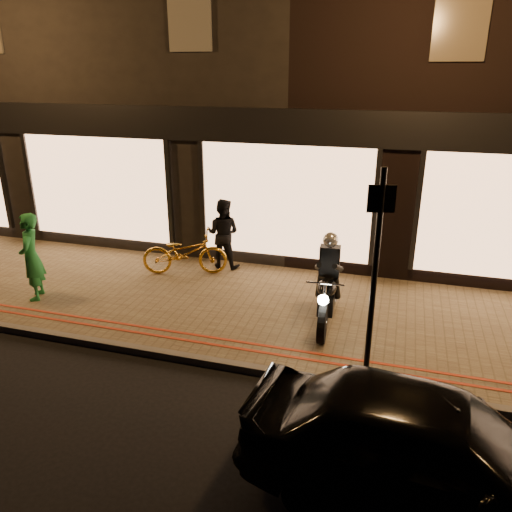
{
  "coord_description": "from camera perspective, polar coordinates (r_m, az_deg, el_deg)",
  "views": [
    {
      "loc": [
        2.32,
        -5.99,
        4.24
      ],
      "look_at": [
        -0.06,
        1.99,
        1.1
      ],
      "focal_mm": 35.0,
      "sensor_mm": 36.0,
      "label": 1
    }
  ],
  "objects": [
    {
      "name": "sign_post",
      "position": [
        6.7,
        13.47,
        -1.3
      ],
      "size": [
        0.35,
        0.12,
        3.0
      ],
      "rotation": [
        0.0,
        0.0,
        0.25
      ],
      "color": "black",
      "rests_on": "sidewalk"
    },
    {
      "name": "person_dark",
      "position": [
        10.83,
        -3.79,
        2.58
      ],
      "size": [
        0.75,
        0.58,
        1.53
      ],
      "primitive_type": "imported",
      "rotation": [
        0.0,
        0.0,
        3.14
      ],
      "color": "black",
      "rests_on": "sidewalk"
    },
    {
      "name": "building_row",
      "position": [
        15.16,
        8.31,
        20.49
      ],
      "size": [
        48.0,
        10.11,
        8.5
      ],
      "color": "black",
      "rests_on": "ground"
    },
    {
      "name": "red_kerb_lines",
      "position": [
        8.07,
        -2.57,
        -10.04
      ],
      "size": [
        50.0,
        0.26,
        0.01
      ],
      "color": "#96260D",
      "rests_on": "sidewalk"
    },
    {
      "name": "motorcycle",
      "position": [
        8.54,
        8.16,
        -3.78
      ],
      "size": [
        0.6,
        1.94,
        1.59
      ],
      "rotation": [
        0.0,
        0.0,
        0.06
      ],
      "color": "black",
      "rests_on": "sidewalk"
    },
    {
      "name": "ground",
      "position": [
        7.7,
        -3.92,
        -12.82
      ],
      "size": [
        90.0,
        90.0,
        0.0
      ],
      "primitive_type": "plane",
      "color": "black",
      "rests_on": "ground"
    },
    {
      "name": "parked_car",
      "position": [
        5.64,
        19.17,
        -20.15
      ],
      "size": [
        3.98,
        1.92,
        1.31
      ],
      "primitive_type": "imported",
      "rotation": [
        0.0,
        0.0,
        1.47
      ],
      "color": "black",
      "rests_on": "ground"
    },
    {
      "name": "sidewalk",
      "position": [
        9.31,
        0.36,
        -6.01
      ],
      "size": [
        50.0,
        4.0,
        0.12
      ],
      "primitive_type": "cube",
      "color": "#736547",
      "rests_on": "ground"
    },
    {
      "name": "kerb_stone",
      "position": [
        7.7,
        -3.8,
        -12.25
      ],
      "size": [
        50.0,
        0.14,
        0.12
      ],
      "primitive_type": "cube",
      "color": "#59544C",
      "rests_on": "ground"
    },
    {
      "name": "person_green",
      "position": [
        10.17,
        -24.3,
        -0.09
      ],
      "size": [
        0.63,
        0.72,
        1.67
      ],
      "primitive_type": "imported",
      "rotation": [
        0.0,
        0.0,
        -1.11
      ],
      "color": "#217C38",
      "rests_on": "sidewalk"
    },
    {
      "name": "bicycle_gold",
      "position": [
        10.64,
        -8.14,
        0.37
      ],
      "size": [
        1.89,
        1.13,
        0.94
      ],
      "primitive_type": "imported",
      "rotation": [
        0.0,
        0.0,
        1.88
      ],
      "color": "#C48822",
      "rests_on": "sidewalk"
    }
  ]
}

